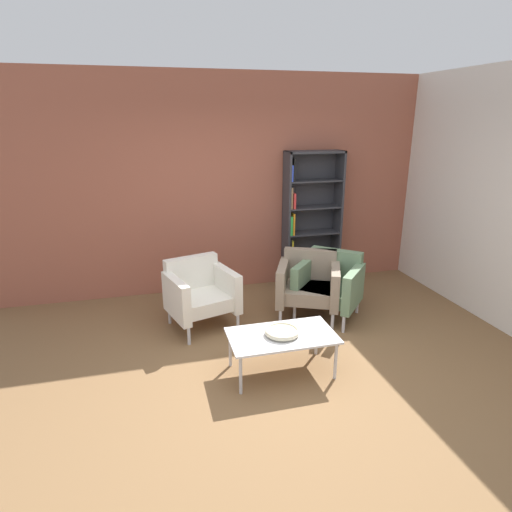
{
  "coord_description": "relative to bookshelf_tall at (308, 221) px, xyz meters",
  "views": [
    {
      "loc": [
        -1.04,
        -3.29,
        2.34
      ],
      "look_at": [
        0.04,
        0.84,
        0.95
      ],
      "focal_mm": 30.22,
      "sensor_mm": 36.0,
      "label": 1
    }
  ],
  "objects": [
    {
      "name": "armchair_spare_guest",
      "position": [
        -0.13,
        -1.09,
        -0.52
      ],
      "size": [
        0.95,
        0.95,
        0.78
      ],
      "rotation": [
        0.0,
        0.0,
        -0.74
      ],
      "color": "slate",
      "rests_on": "ground_plane"
    },
    {
      "name": "brick_back_panel",
      "position": [
        -1.17,
        0.2,
        0.51
      ],
      "size": [
        6.4,
        0.12,
        2.9
      ],
      "primitive_type": "cube",
      "color": "#9E5642",
      "rests_on": "ground_plane"
    },
    {
      "name": "plaster_right_partition",
      "position": [
        1.69,
        -1.66,
        0.51
      ],
      "size": [
        0.12,
        5.2,
        2.9
      ],
      "primitive_type": "cube",
      "color": "silver",
      "rests_on": "ground_plane"
    },
    {
      "name": "bookshelf_tall",
      "position": [
        0.0,
        0.0,
        0.0
      ],
      "size": [
        0.8,
        0.3,
        1.9
      ],
      "color": "#333338",
      "rests_on": "ground_plane"
    },
    {
      "name": "coffee_table_low",
      "position": [
        -1.07,
        -2.14,
        -0.57
      ],
      "size": [
        1.0,
        0.56,
        0.4
      ],
      "color": "silver",
      "rests_on": "ground_plane"
    },
    {
      "name": "armchair_near_window",
      "position": [
        -1.68,
        -0.96,
        -0.52
      ],
      "size": [
        0.87,
        0.83,
        0.78
      ],
      "rotation": [
        0.0,
        0.0,
        0.29
      ],
      "color": "white",
      "rests_on": "ground_plane"
    },
    {
      "name": "decorative_bowl",
      "position": [
        -1.07,
        -2.14,
        -0.5
      ],
      "size": [
        0.32,
        0.32,
        0.05
      ],
      "color": "beige",
      "rests_on": "coffee_table_low"
    },
    {
      "name": "armchair_corner_red",
      "position": [
        -0.37,
        -1.02,
        -0.52
      ],
      "size": [
        0.91,
        0.88,
        0.78
      ],
      "rotation": [
        0.0,
        0.0,
        -0.42
      ],
      "color": "gray",
      "rests_on": "ground_plane"
    },
    {
      "name": "ground_plane",
      "position": [
        -1.17,
        -2.26,
        -0.94
      ],
      "size": [
        8.32,
        8.32,
        0.0
      ],
      "primitive_type": "plane",
      "color": "brown"
    }
  ]
}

